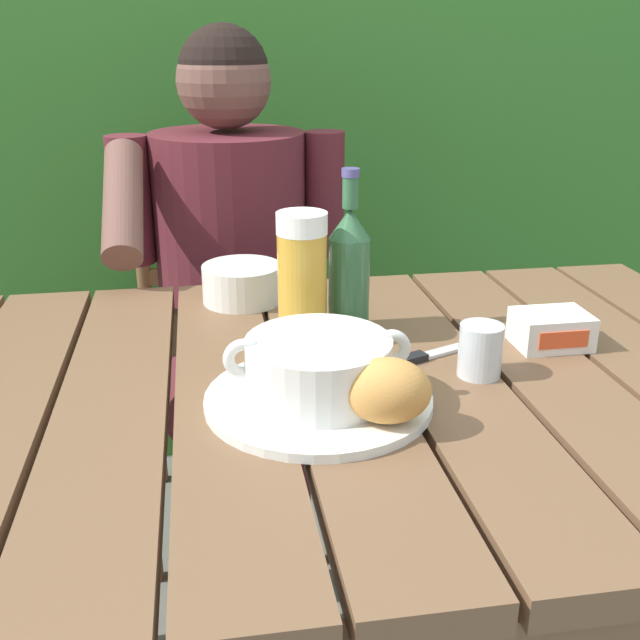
# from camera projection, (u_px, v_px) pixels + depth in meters

# --- Properties ---
(dining_table) EXTENTS (1.28, 0.85, 0.77)m
(dining_table) POSITION_uv_depth(u_px,v_px,m) (338.00, 448.00, 1.01)
(dining_table) COLOR brown
(dining_table) RESTS_ON ground_plane
(hedge_backdrop) EXTENTS (3.68, 0.92, 1.82)m
(hedge_backdrop) POSITION_uv_depth(u_px,v_px,m) (231.00, 118.00, 2.26)
(hedge_backdrop) COLOR #38792C
(hedge_backdrop) RESTS_ON ground_plane
(chair_near_diner) EXTENTS (0.46, 0.45, 0.93)m
(chair_near_diner) POSITION_uv_depth(u_px,v_px,m) (233.00, 347.00, 1.86)
(chair_near_diner) COLOR brown
(chair_near_diner) RESTS_ON ground_plane
(person_eating) EXTENTS (0.48, 0.47, 1.22)m
(person_eating) POSITION_uv_depth(u_px,v_px,m) (232.00, 275.00, 1.59)
(person_eating) COLOR #581E26
(person_eating) RESTS_ON ground_plane
(serving_plate) EXTENTS (0.28, 0.28, 0.01)m
(serving_plate) POSITION_uv_depth(u_px,v_px,m) (318.00, 399.00, 0.91)
(serving_plate) COLOR white
(serving_plate) RESTS_ON dining_table
(soup_bowl) EXTENTS (0.23, 0.18, 0.08)m
(soup_bowl) POSITION_uv_depth(u_px,v_px,m) (318.00, 366.00, 0.90)
(soup_bowl) COLOR white
(soup_bowl) RESTS_ON serving_plate
(bread_roll) EXTENTS (0.11, 0.10, 0.08)m
(bread_roll) POSITION_uv_depth(u_px,v_px,m) (387.00, 391.00, 0.84)
(bread_roll) COLOR #D08F45
(bread_roll) RESTS_ON serving_plate
(beer_glass) EXTENTS (0.07, 0.07, 0.19)m
(beer_glass) POSITION_uv_depth(u_px,v_px,m) (302.00, 278.00, 1.06)
(beer_glass) COLOR gold
(beer_glass) RESTS_ON dining_table
(beer_bottle) EXTENTS (0.06, 0.06, 0.24)m
(beer_bottle) POSITION_uv_depth(u_px,v_px,m) (349.00, 267.00, 1.10)
(beer_bottle) COLOR #31613C
(beer_bottle) RESTS_ON dining_table
(water_glass_small) EXTENTS (0.06, 0.06, 0.07)m
(water_glass_small) POSITION_uv_depth(u_px,v_px,m) (480.00, 350.00, 0.98)
(water_glass_small) COLOR silver
(water_glass_small) RESTS_ON dining_table
(butter_tub) EXTENTS (0.10, 0.08, 0.05)m
(butter_tub) POSITION_uv_depth(u_px,v_px,m) (551.00, 329.00, 1.07)
(butter_tub) COLOR white
(butter_tub) RESTS_ON dining_table
(table_knife) EXTENTS (0.14, 0.07, 0.01)m
(table_knife) POSITION_uv_depth(u_px,v_px,m) (423.00, 356.00, 1.04)
(table_knife) COLOR silver
(table_knife) RESTS_ON dining_table
(diner_bowl) EXTENTS (0.13, 0.13, 0.06)m
(diner_bowl) POSITION_uv_depth(u_px,v_px,m) (242.00, 283.00, 1.25)
(diner_bowl) COLOR white
(diner_bowl) RESTS_ON dining_table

